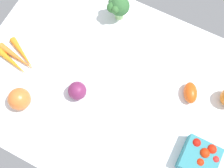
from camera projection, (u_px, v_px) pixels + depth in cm
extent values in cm
cube|color=white|center=(112.00, 87.00, 108.64)|extent=(104.00, 76.00, 2.00)
ellipsoid|color=#E45316|center=(190.00, 93.00, 104.29)|extent=(7.80, 9.33, 4.80)
sphere|color=#762654|center=(77.00, 91.00, 103.47)|extent=(6.83, 6.83, 6.83)
cube|color=teal|center=(199.00, 158.00, 96.13)|extent=(11.71, 11.71, 6.01)
sphere|color=red|center=(215.00, 159.00, 93.76)|extent=(2.52, 2.52, 2.52)
sphere|color=red|center=(205.00, 153.00, 94.09)|extent=(3.40, 3.40, 3.40)
sphere|color=red|center=(200.00, 162.00, 93.57)|extent=(2.90, 2.90, 2.90)
sphere|color=red|center=(196.00, 143.00, 95.61)|extent=(3.22, 3.22, 3.22)
sphere|color=red|center=(212.00, 149.00, 94.58)|extent=(3.26, 3.26, 3.26)
cone|color=orange|center=(12.00, 62.00, 109.43)|extent=(16.00, 6.24, 2.69)
cone|color=orange|center=(17.00, 57.00, 110.01)|extent=(17.68, 5.36, 2.69)
cone|color=orange|center=(22.00, 53.00, 110.62)|extent=(14.80, 9.12, 2.59)
cylinder|color=#94C87B|center=(119.00, 14.00, 115.22)|extent=(3.40, 3.40, 4.67)
sphere|color=#336935|center=(120.00, 6.00, 110.28)|extent=(7.71, 7.71, 7.71)
sphere|color=#3A6C3B|center=(113.00, 2.00, 110.33)|extent=(3.48, 3.48, 3.48)
sphere|color=#32622D|center=(112.00, 8.00, 109.62)|extent=(3.43, 3.43, 3.43)
sphere|color=#386D35|center=(115.00, 9.00, 107.95)|extent=(2.91, 2.91, 2.91)
sphere|color=#366F34|center=(112.00, 7.00, 109.51)|extent=(4.10, 4.10, 4.10)
sphere|color=orange|center=(19.00, 99.00, 101.78)|extent=(8.13, 8.13, 8.13)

